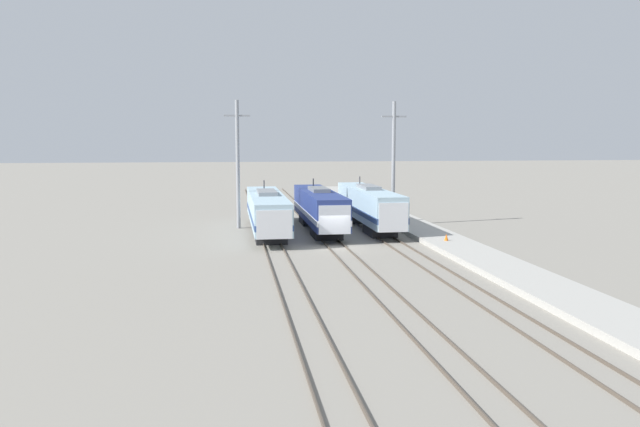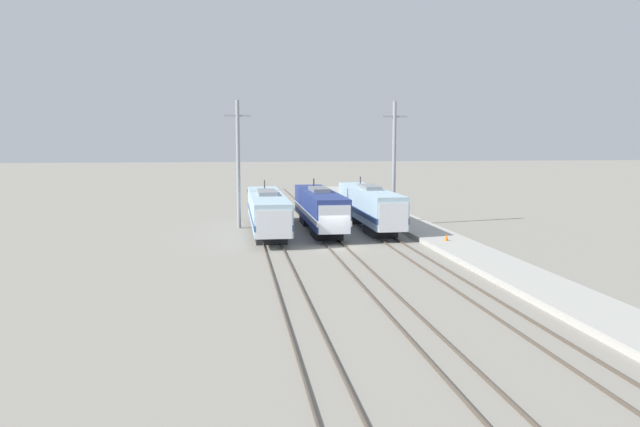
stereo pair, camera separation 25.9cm
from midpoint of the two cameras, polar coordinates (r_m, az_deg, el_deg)
The scene contains 11 objects.
ground_plane at distance 50.20m, azimuth 1.34°, elevation -3.10°, with size 400.00×400.00×0.00m, color gray.
rail_pair_far_left at distance 49.61m, azimuth -4.41°, elevation -3.15°, with size 1.51×120.00×0.15m.
rail_pair_center at distance 50.19m, azimuth 1.34°, elevation -3.02°, with size 1.51×120.00×0.15m.
rail_pair_far_right at distance 51.26m, azimuth 6.90°, elevation -2.86°, with size 1.51×120.00×0.15m.
locomotive_far_left at distance 57.40m, azimuth -4.98°, elevation 0.18°, with size 3.08×19.63×4.63m.
locomotive_center at distance 58.92m, azimuth -0.15°, elevation 0.43°, with size 2.90×18.18×4.70m.
locomotive_far_right at distance 60.78m, azimuth 4.42°, elevation 0.66°, with size 2.77×19.05×4.80m.
catenary_tower_left at distance 60.93m, azimuth -7.65°, elevation 4.60°, with size 2.52×0.37×12.38m.
catenary_tower_right at distance 63.03m, azimuth 6.62°, elevation 4.68°, with size 2.52×0.37×12.38m.
platform at distance 52.52m, azimuth 11.45°, elevation -2.57°, with size 4.00×120.00×0.41m.
traffic_cone at distance 51.87m, azimuth 11.33°, elevation -2.13°, with size 0.33×0.33×0.57m.
Camera 1 is at (-8.40, -48.75, 8.57)m, focal length 35.00 mm.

